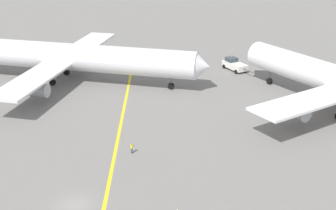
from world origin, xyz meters
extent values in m
plane|color=slate|center=(0.00, 0.00, 0.00)|extent=(600.00, 600.00, 0.00)
cube|color=yellow|center=(2.22, 10.00, 0.00)|extent=(17.13, 118.91, 0.01)
cylinder|color=silver|center=(-14.12, 44.77, 5.29)|extent=(52.14, 11.17, 5.63)
cone|color=silver|center=(12.84, 41.85, 5.29)|extent=(3.34, 5.45, 5.18)
cube|color=silver|center=(-16.70, 45.04, 4.45)|extent=(11.51, 48.26, 0.44)
cylinder|color=#999EA3|center=(-17.15, 31.62, 2.65)|extent=(4.46, 3.04, 2.60)
cylinder|color=#999EA3|center=(-14.26, 58.26, 2.65)|extent=(4.46, 3.04, 2.60)
cylinder|color=slate|center=(-17.33, 48.53, 1.70)|extent=(0.28, 0.28, 2.11)
cylinder|color=black|center=(-17.33, 48.53, 0.65)|extent=(1.35, 0.69, 1.30)
cylinder|color=slate|center=(-18.06, 41.77, 1.70)|extent=(0.28, 0.28, 2.11)
cylinder|color=black|center=(-18.06, 41.77, 0.65)|extent=(1.35, 0.69, 1.30)
cylinder|color=slate|center=(6.49, 42.53, 1.70)|extent=(0.28, 0.28, 2.11)
cylinder|color=black|center=(6.49, 42.53, 0.65)|extent=(1.35, 0.69, 1.30)
cone|color=white|center=(22.79, 52.31, 5.53)|extent=(5.44, 5.26, 4.79)
cylinder|color=#999EA3|center=(29.29, 26.86, 2.95)|extent=(4.73, 4.87, 2.60)
cylinder|color=slate|center=(26.37, 48.24, 1.92)|extent=(0.28, 0.28, 2.54)
cylinder|color=black|center=(26.37, 48.24, 0.65)|extent=(1.27, 1.34, 1.30)
cube|color=white|center=(19.24, 56.90, 1.08)|extent=(5.98, 6.72, 1.26)
cube|color=#333D47|center=(18.40, 58.02, 2.16)|extent=(3.11, 3.14, 0.90)
cylinder|color=#4C4C51|center=(22.09, 53.06, 1.21)|extent=(2.07, 2.69, 0.20)
sphere|color=orange|center=(18.40, 58.02, 2.79)|extent=(0.24, 0.24, 0.24)
cylinder|color=black|center=(16.78, 57.92, 0.45)|extent=(0.78, 0.90, 0.90)
cylinder|color=black|center=(18.96, 59.55, 0.45)|extent=(0.78, 0.90, 0.90)
cylinder|color=black|center=(19.52, 54.25, 0.45)|extent=(0.78, 0.90, 0.90)
cylinder|color=black|center=(21.70, 55.87, 0.45)|extent=(0.78, 0.90, 0.90)
sphere|color=beige|center=(12.77, -1.86, 1.58)|extent=(0.23, 0.23, 0.23)
cylinder|color=#4C4C51|center=(4.17, 14.22, 0.42)|extent=(0.28, 0.28, 0.85)
cylinder|color=#D1E02D|center=(4.17, 14.22, 1.15)|extent=(0.36, 0.36, 0.60)
sphere|color=#9E704C|center=(4.17, 14.22, 1.56)|extent=(0.23, 0.23, 0.23)
cylinder|color=#F24C19|center=(4.43, 14.37, 1.27)|extent=(0.05, 0.05, 0.40)
camera|label=1|loc=(17.79, -48.28, 33.43)|focal=51.57mm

